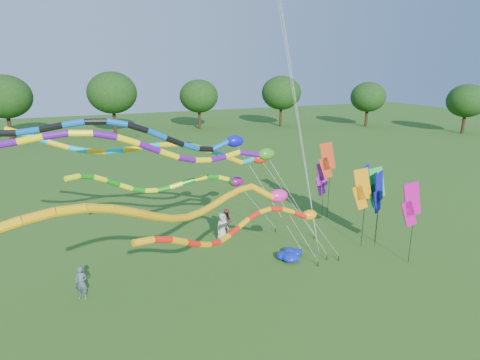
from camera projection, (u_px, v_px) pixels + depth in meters
name	position (u px, v px, depth m)	size (l,w,h in m)	color
ground	(323.00, 305.00, 17.81)	(160.00, 160.00, 0.00)	#215015
tree_ring	(418.00, 214.00, 12.74)	(120.79, 116.44, 9.68)	#382314
tube_kite_red	(258.00, 224.00, 16.32)	(11.31, 5.18, 5.96)	black
tube_kite_orange	(209.00, 203.00, 14.78)	(13.29, 5.45, 7.27)	black
tube_kite_purple	(177.00, 150.00, 16.27)	(15.26, 1.58, 8.71)	black
tube_kite_blue	(147.00, 136.00, 16.88)	(15.27, 1.32, 8.93)	black
tube_kite_cyan	(176.00, 152.00, 20.43)	(15.57, 2.00, 8.14)	black
tube_kite_green	(186.00, 182.00, 20.73)	(11.73, 3.08, 6.31)	black
banner_pole_violet	(322.00, 179.00, 27.51)	(1.15, 0.31, 4.06)	black
banner_pole_blue_b	(365.00, 185.00, 23.62)	(1.09, 0.55, 4.74)	black
banner_pole_blue_a	(378.00, 193.00, 22.70)	(1.10, 0.52, 4.60)	black
banner_pole_magenta_b	(411.00, 205.00, 20.71)	(1.14, 0.37, 4.61)	black
banner_pole_orange	(362.00, 189.00, 22.63)	(1.09, 0.54, 4.81)	black
banner_pole_green	(376.00, 187.00, 23.28)	(1.14, 0.39, 4.72)	black
banner_pole_red	(327.00, 161.00, 26.45)	(1.09, 0.54, 5.50)	black
blue_nylon_heap	(286.00, 254.00, 22.20)	(1.22, 1.59, 0.42)	#0D22AC
person_a	(222.00, 227.00, 24.29)	(0.86, 0.56, 1.76)	#BCB8A9
person_b	(81.00, 283.00, 18.14)	(0.58, 0.38, 1.60)	#424F5D
person_c	(226.00, 222.00, 25.14)	(0.82, 0.64, 1.68)	#9C383A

